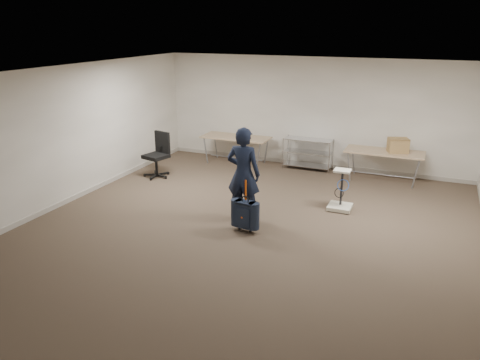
% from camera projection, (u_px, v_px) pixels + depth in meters
% --- Properties ---
extents(ground, '(9.00, 9.00, 0.00)m').
position_uv_depth(ground, '(246.00, 232.00, 8.43)').
color(ground, '#433629').
rests_on(ground, ground).
extents(room_shell, '(8.00, 9.00, 9.00)m').
position_uv_depth(room_shell, '(271.00, 204.00, 9.62)').
color(room_shell, beige).
rests_on(room_shell, ground).
extents(folding_table_left, '(1.80, 0.75, 0.73)m').
position_uv_depth(folding_table_left, '(236.00, 139.00, 12.36)').
color(folding_table_left, tan).
rests_on(folding_table_left, ground).
extents(folding_table_right, '(1.80, 0.75, 0.73)m').
position_uv_depth(folding_table_right, '(384.00, 153.00, 10.96)').
color(folding_table_right, tan).
rests_on(folding_table_right, ground).
extents(wire_shelf, '(1.22, 0.47, 0.80)m').
position_uv_depth(wire_shelf, '(308.00, 152.00, 11.96)').
color(wire_shelf, silver).
rests_on(wire_shelf, ground).
extents(person, '(0.66, 0.44, 1.79)m').
position_uv_depth(person, '(243.00, 174.00, 8.77)').
color(person, black).
rests_on(person, ground).
extents(suitcase, '(0.38, 0.25, 0.98)m').
position_uv_depth(suitcase, '(245.00, 214.00, 8.36)').
color(suitcase, black).
rests_on(suitcase, ground).
extents(office_chair, '(0.66, 0.66, 1.08)m').
position_uv_depth(office_chair, '(158.00, 163.00, 11.41)').
color(office_chair, black).
rests_on(office_chair, ground).
extents(equipment_cart, '(0.46, 0.46, 0.84)m').
position_uv_depth(equipment_cart, '(340.00, 199.00, 9.39)').
color(equipment_cart, silver).
rests_on(equipment_cart, ground).
extents(cardboard_box, '(0.53, 0.46, 0.33)m').
position_uv_depth(cardboard_box, '(398.00, 145.00, 10.81)').
color(cardboard_box, olive).
rests_on(cardboard_box, folding_table_right).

